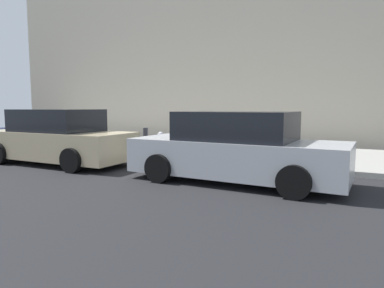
# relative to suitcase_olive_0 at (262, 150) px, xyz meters

# --- Properties ---
(ground_plane) EXTENTS (40.00, 40.00, 0.00)m
(ground_plane) POSITION_rel_suitcase_olive_0_xyz_m (4.18, 0.48, -0.47)
(ground_plane) COLOR black
(sidewalk_curb) EXTENTS (18.00, 5.00, 0.14)m
(sidewalk_curb) POSITION_rel_suitcase_olive_0_xyz_m (4.18, -2.02, -0.40)
(sidewalk_curb) COLOR #9E9B93
(sidewalk_curb) RESTS_ON ground_plane
(building_facade_sidewalk_side) EXTENTS (24.00, 3.00, 13.24)m
(building_facade_sidewalk_side) POSITION_rel_suitcase_olive_0_xyz_m (4.18, -6.91, 6.15)
(building_facade_sidewalk_side) COLOR #B2A893
(building_facade_sidewalk_side) RESTS_ON ground_plane
(suitcase_olive_0) EXTENTS (0.39, 0.20, 0.86)m
(suitcase_olive_0) POSITION_rel_suitcase_olive_0_xyz_m (0.00, 0.00, 0.00)
(suitcase_olive_0) COLOR #59601E
(suitcase_olive_0) RESTS_ON sidewalk_curb
(suitcase_navy_1) EXTENTS (0.46, 0.27, 0.76)m
(suitcase_navy_1) POSITION_rel_suitcase_olive_0_xyz_m (0.48, -0.03, 0.02)
(suitcase_navy_1) COLOR navy
(suitcase_navy_1) RESTS_ON sidewalk_curb
(suitcase_red_2) EXTENTS (0.45, 0.19, 0.97)m
(suitcase_red_2) POSITION_rel_suitcase_olive_0_xyz_m (1.00, 0.02, 0.06)
(suitcase_red_2) COLOR red
(suitcase_red_2) RESTS_ON sidewalk_curb
(suitcase_black_3) EXTENTS (0.47, 0.28, 0.82)m
(suitcase_black_3) POSITION_rel_suitcase_olive_0_xyz_m (1.51, -0.02, 0.05)
(suitcase_black_3) COLOR black
(suitcase_black_3) RESTS_ON sidewalk_curb
(suitcase_silver_4) EXTENTS (0.40, 0.24, 0.86)m
(suitcase_silver_4) POSITION_rel_suitcase_olive_0_xyz_m (2.01, -0.04, -0.05)
(suitcase_silver_4) COLOR #9EA0A8
(suitcase_silver_4) RESTS_ON sidewalk_curb
(suitcase_teal_5) EXTENTS (0.35, 0.21, 0.78)m
(suitcase_teal_5) POSITION_rel_suitcase_olive_0_xyz_m (2.44, -0.06, 0.03)
(suitcase_teal_5) COLOR #0F606B
(suitcase_teal_5) RESTS_ON sidewalk_curb
(fire_hydrant) EXTENTS (0.39, 0.21, 0.74)m
(fire_hydrant) POSITION_rel_suitcase_olive_0_xyz_m (3.35, -0.02, 0.06)
(fire_hydrant) COLOR #99999E
(fire_hydrant) RESTS_ON sidewalk_curb
(bollard_post) EXTENTS (0.16, 0.16, 0.86)m
(bollard_post) POSITION_rel_suitcase_olive_0_xyz_m (3.84, 0.13, 0.10)
(bollard_post) COLOR #333338
(bollard_post) RESTS_ON sidewalk_curb
(parking_meter) EXTENTS (0.12, 0.09, 1.27)m
(parking_meter) POSITION_rel_suitcase_olive_0_xyz_m (-0.91, -0.27, 0.50)
(parking_meter) COLOR slate
(parking_meter) RESTS_ON sidewalk_curb
(parked_car_silver_0) EXTENTS (4.80, 2.11, 1.57)m
(parked_car_silver_0) POSITION_rel_suitcase_olive_0_xyz_m (0.00, 2.21, 0.27)
(parked_car_silver_0) COLOR #B2B5BA
(parked_car_silver_0) RESTS_ON ground_plane
(parked_car_beige_1) EXTENTS (4.66, 1.97, 1.60)m
(parked_car_beige_1) POSITION_rel_suitcase_olive_0_xyz_m (5.53, 2.21, 0.28)
(parked_car_beige_1) COLOR tan
(parked_car_beige_1) RESTS_ON ground_plane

